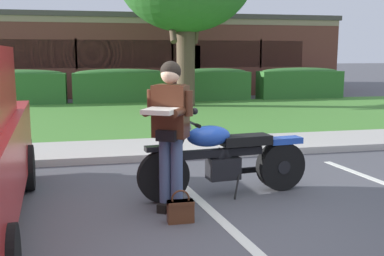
# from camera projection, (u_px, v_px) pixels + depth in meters

# --- Properties ---
(ground_plane) EXTENTS (140.00, 140.00, 0.00)m
(ground_plane) POSITION_uv_depth(u_px,v_px,m) (198.00, 229.00, 4.67)
(ground_plane) COLOR #4C4C51
(curb_strip) EXTENTS (60.00, 0.20, 0.12)m
(curb_strip) POSITION_uv_depth(u_px,v_px,m) (157.00, 157.00, 7.66)
(curb_strip) COLOR #B7B2A8
(curb_strip) RESTS_ON ground
(concrete_walk) EXTENTS (60.00, 1.50, 0.08)m
(concrete_walk) POSITION_uv_depth(u_px,v_px,m) (151.00, 148.00, 8.48)
(concrete_walk) COLOR #B7B2A8
(concrete_walk) RESTS_ON ground
(grass_lawn) EXTENTS (60.00, 7.31, 0.06)m
(grass_lawn) POSITION_uv_depth(u_px,v_px,m) (131.00, 117.00, 12.73)
(grass_lawn) COLOR #478433
(grass_lawn) RESTS_ON ground
(stall_stripe_1) EXTENTS (0.61, 4.39, 0.01)m
(stall_stripe_1) POSITION_uv_depth(u_px,v_px,m) (220.00, 219.00, 4.92)
(stall_stripe_1) COLOR silver
(stall_stripe_1) RESTS_ON ground
(motorcycle) EXTENTS (2.24, 0.82, 1.26)m
(motorcycle) POSITION_uv_depth(u_px,v_px,m) (230.00, 157.00, 5.72)
(motorcycle) COLOR black
(motorcycle) RESTS_ON ground
(rider_person) EXTENTS (0.60, 0.67, 1.70)m
(rider_person) POSITION_uv_depth(u_px,v_px,m) (170.00, 124.00, 5.02)
(rider_person) COLOR black
(rider_person) RESTS_ON ground
(handbag) EXTENTS (0.28, 0.13, 0.36)m
(handbag) POSITION_uv_depth(u_px,v_px,m) (181.00, 209.00, 4.82)
(handbag) COLOR #562D19
(handbag) RESTS_ON ground
(hedge_left) EXTENTS (3.16, 0.90, 1.24)m
(hedge_left) POSITION_uv_depth(u_px,v_px,m) (19.00, 87.00, 15.56)
(hedge_left) COLOR #336B2D
(hedge_left) RESTS_ON ground
(hedge_center_left) EXTENTS (3.35, 0.90, 1.24)m
(hedge_center_left) POSITION_uv_depth(u_px,v_px,m) (121.00, 85.00, 16.29)
(hedge_center_left) COLOR #336B2D
(hedge_center_left) RESTS_ON ground
(hedge_center_right) EXTENTS (2.63, 0.90, 1.24)m
(hedge_center_right) POSITION_uv_depth(u_px,v_px,m) (214.00, 84.00, 17.01)
(hedge_center_right) COLOR #336B2D
(hedge_center_right) RESTS_ON ground
(hedge_right) EXTENTS (3.31, 0.90, 1.24)m
(hedge_right) POSITION_uv_depth(u_px,v_px,m) (300.00, 83.00, 17.73)
(hedge_right) COLOR #336B2D
(hedge_right) RESTS_ON ground
(brick_building) EXTENTS (22.63, 9.36, 3.40)m
(brick_building) POSITION_uv_depth(u_px,v_px,m) (80.00, 55.00, 22.12)
(brick_building) COLOR brown
(brick_building) RESTS_ON ground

